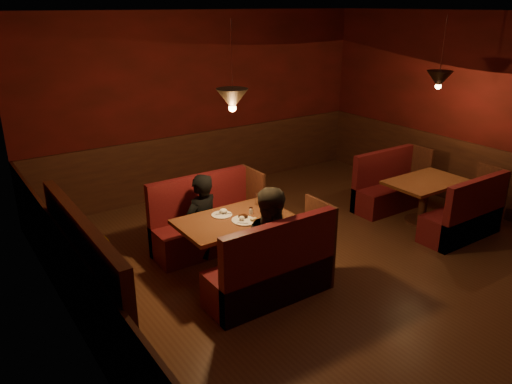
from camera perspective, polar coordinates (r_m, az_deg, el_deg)
room at (r=5.50m, az=9.21°, el=-0.11°), size 6.02×7.02×2.92m
main_table at (r=5.76m, az=-2.35°, el=-4.45°), size 1.29×0.78×0.90m
main_bench_far at (r=6.44m, az=-5.70°, el=-3.92°), size 1.42×0.51×0.97m
main_bench_near at (r=5.34m, az=2.06°, el=-9.37°), size 1.42×0.51×0.97m
second_table at (r=7.52m, az=18.72°, el=0.07°), size 1.13×0.72×0.64m
second_bench_far at (r=7.99m, az=14.89°, el=0.26°), size 1.25×0.47×0.89m
second_bench_near at (r=7.26m, az=22.85°, el=-2.84°), size 1.25×0.47×0.89m
diner_a at (r=6.08m, az=-6.34°, el=-1.27°), size 0.60×0.47×1.44m
diner_b at (r=5.25m, az=2.14°, el=-4.06°), size 0.84×0.69×1.56m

